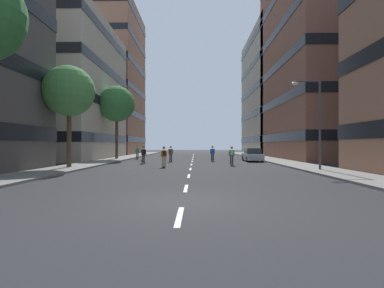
{
  "coord_description": "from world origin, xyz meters",
  "views": [
    {
      "loc": [
        0.45,
        -9.79,
        1.94
      ],
      "look_at": [
        0.0,
        22.01,
        2.0
      ],
      "focal_mm": 27.01,
      "sensor_mm": 36.0,
      "label": 1
    }
  ],
  "objects": [
    {
      "name": "parked_car_near",
      "position": [
        6.94,
        23.53,
        0.7
      ],
      "size": [
        1.82,
        4.4,
        1.52
      ],
      "color": "#B2B7BF",
      "rests_on": "ground_plane"
    },
    {
      "name": "building_right_far",
      "position": [
        17.98,
        48.7,
        12.23
      ],
      "size": [
        13.22,
        22.29,
        24.27
      ],
      "color": "#B2A893",
      "rests_on": "ground_plane"
    },
    {
      "name": "street_tree_near",
      "position": [
        -9.78,
        27.19,
        7.15
      ],
      "size": [
        4.6,
        4.6,
        9.34
      ],
      "color": "#4C3823",
      "rests_on": "sidewalk_left"
    },
    {
      "name": "lane_markings",
      "position": [
        0.0,
        23.0,
        0.0
      ],
      "size": [
        0.16,
        52.2,
        0.01
      ],
      "color": "silver",
      "rests_on": "ground_plane"
    },
    {
      "name": "streetlamp_right",
      "position": [
        9.09,
        11.28,
        4.14
      ],
      "size": [
        2.13,
        0.3,
        6.5
      ],
      "color": "#3F3F44",
      "rests_on": "sidewalk_right"
    },
    {
      "name": "sidewalk_right",
      "position": [
        9.78,
        26.2,
        0.07
      ],
      "size": [
        3.28,
        64.05,
        0.14
      ],
      "primitive_type": "cube",
      "color": "gray",
      "rests_on": "ground_plane"
    },
    {
      "name": "ground_plane",
      "position": [
        0.0,
        23.29,
        0.0
      ],
      "size": [
        139.74,
        139.74,
        0.0
      ],
      "primitive_type": "plane",
      "color": "#28282B"
    },
    {
      "name": "skater_0",
      "position": [
        -2.4,
        22.44,
        1.02
      ],
      "size": [
        0.55,
        0.92,
        1.78
      ],
      "color": "brown",
      "rests_on": "ground_plane"
    },
    {
      "name": "skater_3",
      "position": [
        2.35,
        23.63,
        0.98
      ],
      "size": [
        0.54,
        0.91,
        1.78
      ],
      "color": "brown",
      "rests_on": "ground_plane"
    },
    {
      "name": "skater_4",
      "position": [
        -2.3,
        14.82,
        1.02
      ],
      "size": [
        0.57,
        0.92,
        1.78
      ],
      "color": "brown",
      "rests_on": "ground_plane"
    },
    {
      "name": "sidewalk_left",
      "position": [
        -9.78,
        26.2,
        0.07
      ],
      "size": [
        3.28,
        64.05,
        0.14
      ],
      "primitive_type": "cube",
      "color": "gray",
      "rests_on": "ground_plane"
    },
    {
      "name": "skater_6",
      "position": [
        3.75,
        16.92,
        1.02
      ],
      "size": [
        0.54,
        0.91,
        1.78
      ],
      "color": "brown",
      "rests_on": "ground_plane"
    },
    {
      "name": "building_left_mid",
      "position": [
        -17.98,
        29.34,
        9.31
      ],
      "size": [
        13.22,
        19.16,
        18.44
      ],
      "color": "#BCB29E",
      "rests_on": "ground_plane"
    },
    {
      "name": "street_tree_mid",
      "position": [
        -9.78,
        13.27,
        6.22
      ],
      "size": [
        4.05,
        4.05,
        8.14
      ],
      "color": "#4C3823",
      "rests_on": "sidewalk_left"
    },
    {
      "name": "building_left_far",
      "position": [
        -17.98,
        48.7,
        14.8
      ],
      "size": [
        13.22,
        17.41,
        29.42
      ],
      "color": "#9E6B51",
      "rests_on": "ground_plane"
    },
    {
      "name": "building_right_mid",
      "position": [
        17.98,
        29.34,
        16.97
      ],
      "size": [
        13.22,
        20.41,
        33.75
      ],
      "color": "brown",
      "rests_on": "ground_plane"
    },
    {
      "name": "skater_2",
      "position": [
        -4.89,
        19.33,
        1.02
      ],
      "size": [
        0.57,
        0.92,
        1.78
      ],
      "color": "brown",
      "rests_on": "ground_plane"
    },
    {
      "name": "skater_1",
      "position": [
        -5.86,
        24.55,
        0.98
      ],
      "size": [
        0.57,
        0.92,
        1.78
      ],
      "color": "brown",
      "rests_on": "ground_plane"
    },
    {
      "name": "skater_5",
      "position": [
        -7.33,
        28.27,
        1.02
      ],
      "size": [
        0.55,
        0.92,
        1.78
      ],
      "color": "brown",
      "rests_on": "ground_plane"
    }
  ]
}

